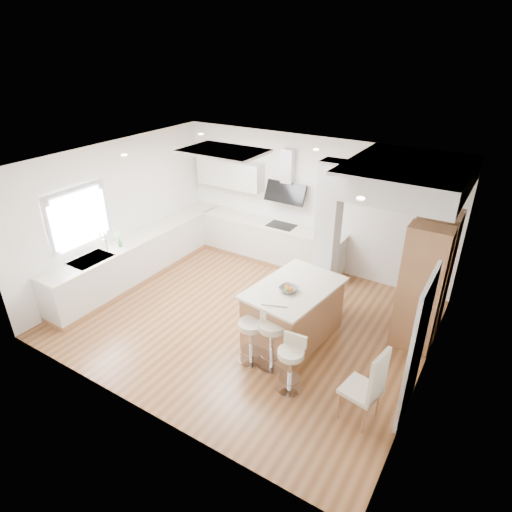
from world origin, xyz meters
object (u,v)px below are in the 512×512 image
Objects in this scene: peninsula at (293,312)px; bar_stool_b at (272,334)px; dining_chair at (369,385)px; bar_stool_c at (291,361)px; bar_stool_a at (252,333)px.

peninsula is 0.77m from bar_stool_b.
dining_chair reaches higher than peninsula.
bar_stool_b is 0.56m from bar_stool_c.
peninsula is 1.51× the size of dining_chair.
peninsula is 1.74× the size of bar_stool_b.
bar_stool_b is at bearing -79.07° from peninsula.
peninsula is at bearing 156.80° from dining_chair.
bar_stool_a is 0.81m from bar_stool_c.
peninsula is 1.95m from dining_chair.
bar_stool_a reaches higher than bar_stool_c.
bar_stool_b is 0.87× the size of dining_chair.
dining_chair is (1.58, -0.32, 0.05)m from bar_stool_b.
bar_stool_c is at bearing -53.12° from bar_stool_b.
peninsula reaches higher than bar_stool_b.
dining_chair is at bearing -32.01° from bar_stool_b.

